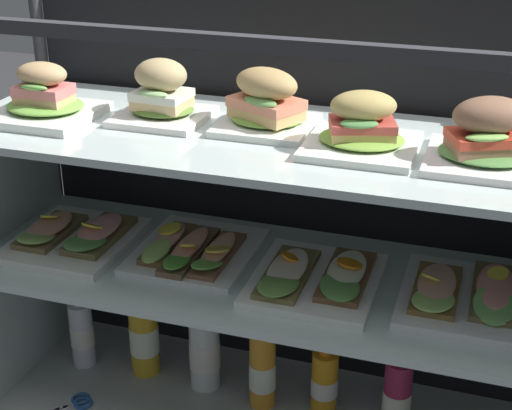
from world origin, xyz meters
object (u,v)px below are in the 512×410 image
object	(u,v)px
open_sandwich_tray_mid_right	(74,237)
open_sandwich_tray_right_of_center	(193,250)
plated_roll_sandwich_near_right_corner	(266,104)
juice_bottle_tucked_behind	(397,392)
kitchen_scissors	(74,404)
juice_bottle_back_left	(82,332)
open_sandwich_tray_near_left_corner	(467,295)
plated_roll_sandwich_center	(162,96)
plated_roll_sandwich_left_of_center	(487,140)
juice_bottle_front_left_end	(325,380)
juice_bottle_front_right_end	(205,351)
juice_bottle_front_middle	(144,335)
plated_roll_sandwich_right_of_center	(362,129)
juice_bottle_near_post	(263,368)
plated_roll_sandwich_mid_right	(45,101)
open_sandwich_tray_center	(316,278)

from	to	relation	value
open_sandwich_tray_mid_right	open_sandwich_tray_right_of_center	size ratio (longest dim) A/B	0.97
open_sandwich_tray_mid_right	plated_roll_sandwich_near_right_corner	bearing A→B (deg)	7.23
juice_bottle_tucked_behind	kitchen_scissors	xyz separation A→B (m)	(-0.71, -0.17, -0.08)
juice_bottle_back_left	juice_bottle_tucked_behind	distance (m)	0.77
plated_roll_sandwich_near_right_corner	kitchen_scissors	size ratio (longest dim) A/B	1.17
plated_roll_sandwich_near_right_corner	juice_bottle_tucked_behind	distance (m)	0.70
open_sandwich_tray_near_left_corner	juice_bottle_back_left	xyz separation A→B (m)	(-0.88, 0.06, -0.30)
plated_roll_sandwich_center	juice_bottle_tucked_behind	world-z (taller)	plated_roll_sandwich_center
juice_bottle_back_left	plated_roll_sandwich_left_of_center	bearing A→B (deg)	-5.44
plated_roll_sandwich_center	kitchen_scissors	distance (m)	0.75
plated_roll_sandwich_near_right_corner	open_sandwich_tray_mid_right	distance (m)	0.53
juice_bottle_back_left	juice_bottle_front_left_end	size ratio (longest dim) A/B	1.14
plated_roll_sandwich_left_of_center	juice_bottle_tucked_behind	world-z (taller)	plated_roll_sandwich_left_of_center
juice_bottle_front_left_end	juice_bottle_front_right_end	bearing A→B (deg)	-179.47
juice_bottle_front_left_end	plated_roll_sandwich_near_right_corner	bearing A→B (deg)	-163.96
juice_bottle_back_left	juice_bottle_tucked_behind	xyz separation A→B (m)	(0.77, 0.01, -0.00)
plated_roll_sandwich_left_of_center	juice_bottle_front_right_end	world-z (taller)	plated_roll_sandwich_left_of_center
kitchen_scissors	juice_bottle_front_right_end	bearing A→B (deg)	32.74
plated_roll_sandwich_left_of_center	juice_bottle_tucked_behind	distance (m)	0.65
juice_bottle_front_middle	plated_roll_sandwich_right_of_center	bearing A→B (deg)	-10.94
plated_roll_sandwich_right_of_center	juice_bottle_tucked_behind	distance (m)	0.64
plated_roll_sandwich_center	plated_roll_sandwich_left_of_center	distance (m)	0.62
juice_bottle_near_post	juice_bottle_tucked_behind	distance (m)	0.30
plated_roll_sandwich_left_of_center	juice_bottle_near_post	xyz separation A→B (m)	(-0.42, 0.07, -0.62)
open_sandwich_tray_near_left_corner	juice_bottle_near_post	xyz separation A→B (m)	(-0.42, 0.05, -0.30)
plated_roll_sandwich_mid_right	juice_bottle_front_middle	bearing A→B (deg)	44.30
juice_bottle_near_post	open_sandwich_tray_right_of_center	bearing A→B (deg)	-165.14
plated_roll_sandwich_near_right_corner	open_sandwich_tray_near_left_corner	bearing A→B (deg)	-4.83
plated_roll_sandwich_left_of_center	plated_roll_sandwich_right_of_center	bearing A→B (deg)	178.55
plated_roll_sandwich_mid_right	plated_roll_sandwich_near_right_corner	size ratio (longest dim) A/B	1.10
plated_roll_sandwich_mid_right	juice_bottle_front_middle	distance (m)	0.63
plated_roll_sandwich_right_of_center	juice_bottle_back_left	size ratio (longest dim) A/B	0.87
plated_roll_sandwich_near_right_corner	juice_bottle_tucked_behind	size ratio (longest dim) A/B	0.82
juice_bottle_back_left	juice_bottle_front_middle	distance (m)	0.16
plated_roll_sandwich_mid_right	open_sandwich_tray_near_left_corner	distance (m)	0.90
open_sandwich_tray_center	juice_bottle_front_left_end	bearing A→B (deg)	86.47
open_sandwich_tray_right_of_center	juice_bottle_front_left_end	xyz separation A→B (m)	(0.28, 0.07, -0.31)
open_sandwich_tray_center	juice_bottle_front_middle	size ratio (longest dim) A/B	1.16
plated_roll_sandwich_near_right_corner	plated_roll_sandwich_right_of_center	bearing A→B (deg)	-16.51
plated_roll_sandwich_right_of_center	juice_bottle_front_middle	xyz separation A→B (m)	(-0.51, 0.10, -0.61)
open_sandwich_tray_right_of_center	plated_roll_sandwich_mid_right	bearing A→B (deg)	-170.33
plated_roll_sandwich_near_right_corner	plated_roll_sandwich_right_of_center	size ratio (longest dim) A/B	0.91
open_sandwich_tray_near_left_corner	open_sandwich_tray_right_of_center	bearing A→B (deg)	179.32
plated_roll_sandwich_left_of_center	plated_roll_sandwich_mid_right	bearing A→B (deg)	-179.11
plated_roll_sandwich_center	plated_roll_sandwich_right_of_center	xyz separation A→B (m)	(0.41, -0.05, -0.01)
open_sandwich_tray_near_left_corner	juice_bottle_front_left_end	xyz separation A→B (m)	(-0.28, 0.07, -0.32)
plated_roll_sandwich_left_of_center	juice_bottle_front_middle	world-z (taller)	plated_roll_sandwich_left_of_center
plated_roll_sandwich_mid_right	juice_bottle_front_right_end	world-z (taller)	plated_roll_sandwich_mid_right
kitchen_scissors	plated_roll_sandwich_near_right_corner	bearing A→B (deg)	17.58
plated_roll_sandwich_center	open_sandwich_tray_center	bearing A→B (deg)	-8.57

